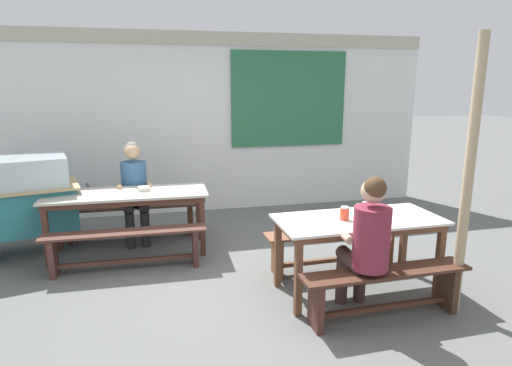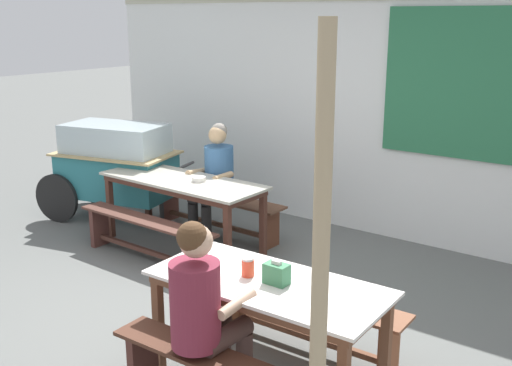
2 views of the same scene
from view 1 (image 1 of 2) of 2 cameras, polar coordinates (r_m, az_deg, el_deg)
ground_plane at (r=4.53m, az=-2.04°, el=-13.16°), size 40.00×40.00×0.00m
backdrop_wall at (r=6.85m, az=-6.37°, el=8.29°), size 7.17×0.23×2.75m
dining_table_far at (r=5.32m, az=-16.60°, el=-1.96°), size 1.87×0.71×0.75m
dining_table_near at (r=4.25m, az=13.31°, el=-5.54°), size 1.59×0.75×0.75m
bench_far_back at (r=5.93m, az=-16.01°, el=-4.17°), size 1.76×0.35×0.44m
bench_far_front at (r=4.93m, az=-16.74°, el=-7.76°), size 1.73×0.28×0.44m
bench_near_back at (r=4.82m, az=10.14°, el=-7.94°), size 1.52×0.33×0.44m
bench_near_front at (r=3.97m, az=16.65°, el=-12.96°), size 1.51×0.30×0.44m
food_cart at (r=5.76m, az=-29.53°, el=-1.81°), size 1.90×1.17×1.16m
person_center_facing at (r=5.75m, az=-15.70°, el=-0.40°), size 0.45×0.59×1.27m
person_near_front at (r=3.79m, az=14.41°, el=-7.20°), size 0.42×0.56×1.27m
tissue_box at (r=4.24m, az=14.21°, el=-3.56°), size 0.16×0.10×0.16m
condiment_jar at (r=4.14m, az=11.57°, el=-3.93°), size 0.08×0.08×0.13m
soup_bowl at (r=5.33m, az=-14.52°, el=-0.73°), size 0.14×0.14×0.05m
wooden_support_post at (r=4.05m, az=26.12°, el=0.33°), size 0.09×0.09×2.40m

